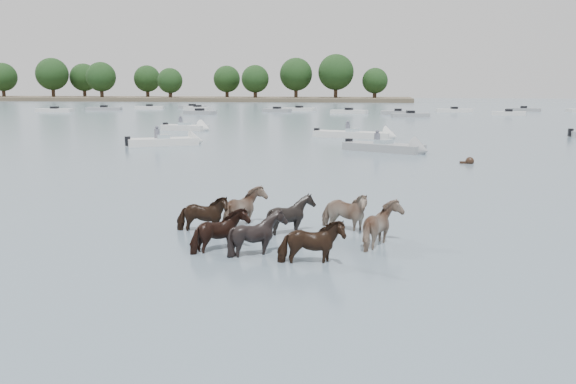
# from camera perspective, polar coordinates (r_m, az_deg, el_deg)

# --- Properties ---
(ground) EXTENTS (400.00, 400.00, 0.00)m
(ground) POSITION_cam_1_polar(r_m,az_deg,el_deg) (15.96, -4.94, -4.12)
(ground) COLOR slate
(ground) RESTS_ON ground
(shoreline) EXTENTS (160.00, 30.00, 1.00)m
(shoreline) POSITION_cam_1_polar(r_m,az_deg,el_deg) (180.80, -14.76, 8.65)
(shoreline) COLOR #4C4233
(shoreline) RESTS_ON ground
(pony_herd) EXTENTS (6.29, 4.50, 1.33)m
(pony_herd) POSITION_cam_1_polar(r_m,az_deg,el_deg) (15.24, -0.33, -3.16)
(pony_herd) COLOR black
(pony_herd) RESTS_ON ground
(swimming_pony) EXTENTS (0.72, 0.44, 0.44)m
(swimming_pony) POSITION_cam_1_polar(r_m,az_deg,el_deg) (32.01, 16.94, 2.81)
(swimming_pony) COLOR black
(swimming_pony) RESTS_ON ground
(motorboat_a) EXTENTS (5.20, 3.89, 1.92)m
(motorboat_a) POSITION_cam_1_polar(r_m,az_deg,el_deg) (41.33, -10.88, 4.78)
(motorboat_a) COLOR silver
(motorboat_a) RESTS_ON ground
(motorboat_b) EXTENTS (5.52, 3.93, 1.92)m
(motorboat_b) POSITION_cam_1_polar(r_m,az_deg,el_deg) (36.61, 10.19, 4.14)
(motorboat_b) COLOR gray
(motorboat_b) RESTS_ON ground
(motorboat_c) EXTENTS (6.71, 3.36, 1.92)m
(motorboat_c) POSITION_cam_1_polar(r_m,az_deg,el_deg) (46.37, 7.19, 5.43)
(motorboat_c) COLOR silver
(motorboat_c) RESTS_ON ground
(motorboat_f) EXTENTS (4.88, 2.56, 1.92)m
(motorboat_f) POSITION_cam_1_polar(r_m,az_deg,el_deg) (54.77, -9.21, 6.08)
(motorboat_f) COLOR silver
(motorboat_f) RESTS_ON ground
(distant_flotilla) EXTENTS (102.67, 26.87, 0.93)m
(distant_flotilla) POSITION_cam_1_polar(r_m,az_deg,el_deg) (92.44, 7.26, 7.71)
(distant_flotilla) COLOR silver
(distant_flotilla) RESTS_ON ground
(treeline) EXTENTS (149.10, 20.01, 12.58)m
(treeline) POSITION_cam_1_polar(r_m,az_deg,el_deg) (179.71, -14.43, 10.63)
(treeline) COLOR #382619
(treeline) RESTS_ON ground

